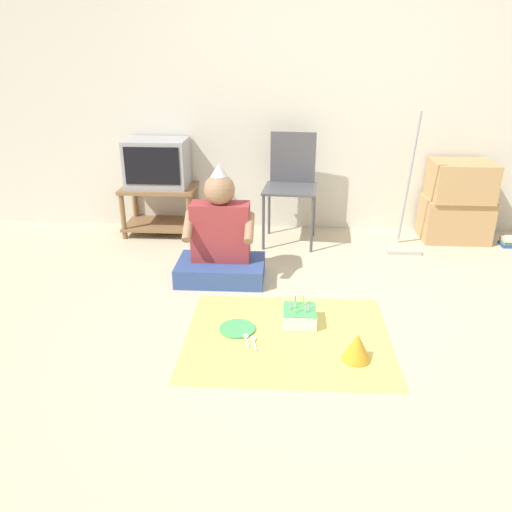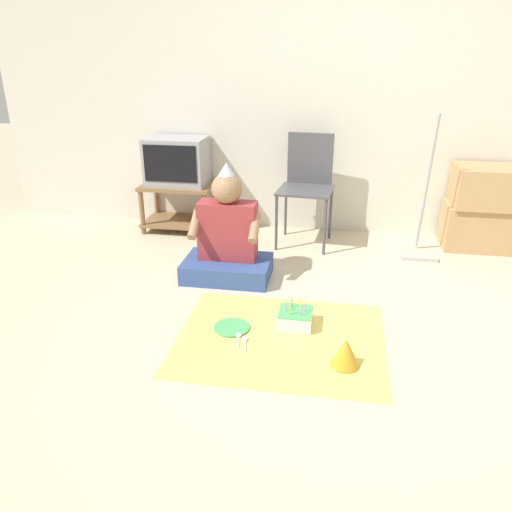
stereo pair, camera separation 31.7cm
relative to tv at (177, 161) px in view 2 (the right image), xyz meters
The scene contains 14 objects.
ground_plane 2.41m from the tv, 50.54° to the right, with size 16.00×16.00×0.00m, color beige.
wall_back 1.62m from the tv, ahead, with size 6.40×0.06×2.55m.
tv_stand 0.38m from the tv, 90.00° to the right, with size 0.65×0.43×0.43m.
tv is the anchor object (origin of this frame).
folding_chair 1.18m from the tv, ahead, with size 0.48×0.47×0.92m.
cardboard_box_stack 2.63m from the tv, ahead, with size 0.56×0.43×0.69m.
dust_mop 2.17m from the tv, ahead, with size 0.28×0.31×1.15m.
person_seated 1.23m from the tv, 55.23° to the right, with size 0.63×0.42×0.85m.
party_cloth 2.20m from the tv, 56.69° to the right, with size 1.20×0.99×0.01m.
birthday_cake 2.10m from the tv, 52.52° to the right, with size 0.20×0.20×0.17m.
party_hat_blue 2.56m from the tv, 52.14° to the right, with size 0.16×0.16×0.16m.
paper_plate 2.00m from the tv, 63.33° to the right, with size 0.22×0.22×0.01m.
plastic_spoon_near 2.11m from the tv, 62.99° to the right, with size 0.05×0.14×0.01m.
plastic_spoon_far 2.16m from the tv, 62.26° to the right, with size 0.05×0.14×0.01m.
Camera 2 is at (-0.04, -2.47, 1.57)m, focal length 35.00 mm.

